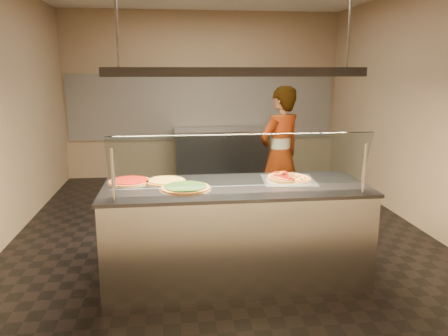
{
  "coord_description": "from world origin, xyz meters",
  "views": [
    {
      "loc": [
        -0.58,
        -5.13,
        1.97
      ],
      "look_at": [
        -0.08,
        -0.95,
        1.02
      ],
      "focal_mm": 35.0,
      "sensor_mm": 36.0,
      "label": 1
    }
  ],
  "objects": [
    {
      "name": "half_pizza_pepperoni",
      "position": [
        0.42,
        -1.17,
        0.96
      ],
      "size": [
        0.24,
        0.42,
        0.05
      ],
      "color": "#9A5D26",
      "rests_on": "perforated_tray"
    },
    {
      "name": "worker",
      "position": [
        0.8,
        0.3,
        0.89
      ],
      "size": [
        0.77,
        0.7,
        1.77
      ],
      "primitive_type": "imported",
      "rotation": [
        0.0,
        0.0,
        3.68
      ],
      "color": "#433D4C",
      "rests_on": "ground"
    },
    {
      "name": "tile_band",
      "position": [
        0.0,
        2.98,
        1.3
      ],
      "size": [
        4.9,
        0.02,
        1.2
      ],
      "primitive_type": "cube",
      "color": "silver",
      "rests_on": "wall_back"
    },
    {
      "name": "pizza_spinach",
      "position": [
        -0.48,
        -1.38,
        0.95
      ],
      "size": [
        0.46,
        0.46,
        0.03
      ],
      "color": "silver",
      "rests_on": "serving_counter"
    },
    {
      "name": "sneeze_guard",
      "position": [
        -0.02,
        -1.63,
        1.23
      ],
      "size": [
        2.18,
        0.18,
        0.54
      ],
      "color": "#B7B7BC",
      "rests_on": "serving_counter"
    },
    {
      "name": "lamp_rod_right",
      "position": [
        0.98,
        -1.29,
        2.5
      ],
      "size": [
        0.02,
        0.02,
        1.01
      ],
      "primitive_type": "cylinder",
      "color": "#B7B7BC",
      "rests_on": "ceiling"
    },
    {
      "name": "ground",
      "position": [
        0.0,
        0.0,
        -0.01
      ],
      "size": [
        5.0,
        6.0,
        0.02
      ],
      "primitive_type": "cube",
      "color": "black",
      "rests_on": "ground"
    },
    {
      "name": "pizza_spatula",
      "position": [
        -0.47,
        -1.19,
        0.96
      ],
      "size": [
        0.17,
        0.23,
        0.02
      ],
      "color": "#B7B7BC",
      "rests_on": "pizza_spinach"
    },
    {
      "name": "half_pizza_sausage",
      "position": [
        0.61,
        -1.17,
        0.96
      ],
      "size": [
        0.24,
        0.42,
        0.04
      ],
      "color": "#9A5D26",
      "rests_on": "perforated_tray"
    },
    {
      "name": "lamp_rod_left",
      "position": [
        -1.02,
        -1.29,
        2.5
      ],
      "size": [
        0.02,
        0.02,
        1.01
      ],
      "primitive_type": "cylinder",
      "color": "#B7B7BC",
      "rests_on": "ceiling"
    },
    {
      "name": "pizza_cheese",
      "position": [
        -0.66,
        -1.11,
        0.94
      ],
      "size": [
        0.4,
        0.4,
        0.03
      ],
      "color": "silver",
      "rests_on": "serving_counter"
    },
    {
      "name": "serving_counter",
      "position": [
        -0.02,
        -1.29,
        0.47
      ],
      "size": [
        2.42,
        0.94,
        0.93
      ],
      "color": "#B7B7BC",
      "rests_on": "ground"
    },
    {
      "name": "prep_table",
      "position": [
        0.28,
        2.55,
        0.47
      ],
      "size": [
        1.66,
        0.74,
        0.93
      ],
      "color": "#37373C",
      "rests_on": "ground"
    },
    {
      "name": "wall_back",
      "position": [
        0.0,
        3.01,
        1.5
      ],
      "size": [
        5.0,
        0.02,
        3.0
      ],
      "primitive_type": "cube",
      "color": "tan",
      "rests_on": "ground"
    },
    {
      "name": "wall_right",
      "position": [
        2.51,
        0.0,
        1.5
      ],
      "size": [
        0.02,
        6.0,
        3.0
      ],
      "primitive_type": "cube",
      "color": "tan",
      "rests_on": "ground"
    },
    {
      "name": "perforated_tray",
      "position": [
        0.51,
        -1.17,
        0.94
      ],
      "size": [
        0.53,
        0.53,
        0.01
      ],
      "color": "silver",
      "rests_on": "serving_counter"
    },
    {
      "name": "heat_lamp_housing",
      "position": [
        -0.02,
        -1.29,
        1.95
      ],
      "size": [
        2.3,
        0.18,
        0.08
      ],
      "primitive_type": "cube",
      "color": "#37373C",
      "rests_on": "ceiling"
    },
    {
      "name": "pizza_tomato",
      "position": [
        -0.99,
        -1.08,
        0.94
      ],
      "size": [
        0.42,
        0.42,
        0.03
      ],
      "color": "silver",
      "rests_on": "serving_counter"
    },
    {
      "name": "wall_front",
      "position": [
        0.0,
        -3.01,
        1.5
      ],
      "size": [
        5.0,
        0.02,
        3.0
      ],
      "primitive_type": "cube",
      "color": "tan",
      "rests_on": "ground"
    }
  ]
}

